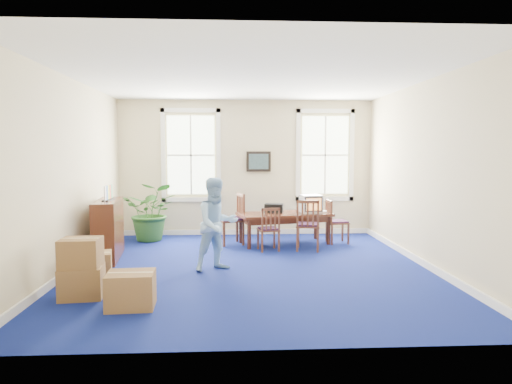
{
  "coord_description": "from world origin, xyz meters",
  "views": [
    {
      "loc": [
        -0.34,
        -7.63,
        1.97
      ],
      "look_at": [
        0.1,
        0.6,
        1.25
      ],
      "focal_mm": 32.0,
      "sensor_mm": 36.0,
      "label": 1
    }
  ],
  "objects_px": {
    "conference_table": "(284,228)",
    "credenza": "(108,230)",
    "crt_tv": "(311,204)",
    "cardboard_boxes": "(100,264)",
    "chair_near_left": "(268,229)",
    "man": "(217,224)",
    "potted_plant": "(152,212)"
  },
  "relations": [
    {
      "from": "conference_table",
      "to": "credenza",
      "type": "height_order",
      "value": "credenza"
    },
    {
      "from": "crt_tv",
      "to": "cardboard_boxes",
      "type": "relative_size",
      "value": 0.31
    },
    {
      "from": "cardboard_boxes",
      "to": "conference_table",
      "type": "bearing_deg",
      "value": 49.08
    },
    {
      "from": "credenza",
      "to": "chair_near_left",
      "type": "bearing_deg",
      "value": 3.85
    },
    {
      "from": "cardboard_boxes",
      "to": "man",
      "type": "bearing_deg",
      "value": 38.76
    },
    {
      "from": "crt_tv",
      "to": "credenza",
      "type": "height_order",
      "value": "credenza"
    },
    {
      "from": "crt_tv",
      "to": "man",
      "type": "distance_m",
      "value": 2.94
    },
    {
      "from": "man",
      "to": "potted_plant",
      "type": "bearing_deg",
      "value": 92.3
    },
    {
      "from": "man",
      "to": "chair_near_left",
      "type": "bearing_deg",
      "value": 28.67
    },
    {
      "from": "chair_near_left",
      "to": "potted_plant",
      "type": "height_order",
      "value": "potted_plant"
    },
    {
      "from": "crt_tv",
      "to": "man",
      "type": "xyz_separation_m",
      "value": [
        -1.96,
        -2.19,
        -0.08
      ]
    },
    {
      "from": "chair_near_left",
      "to": "man",
      "type": "bearing_deg",
      "value": 46.01
    },
    {
      "from": "potted_plant",
      "to": "credenza",
      "type": "bearing_deg",
      "value": -105.71
    },
    {
      "from": "man",
      "to": "credenza",
      "type": "height_order",
      "value": "man"
    },
    {
      "from": "conference_table",
      "to": "man",
      "type": "bearing_deg",
      "value": -135.55
    },
    {
      "from": "crt_tv",
      "to": "chair_near_left",
      "type": "bearing_deg",
      "value": -151.4
    },
    {
      "from": "conference_table",
      "to": "cardboard_boxes",
      "type": "distance_m",
      "value": 4.51
    },
    {
      "from": "man",
      "to": "credenza",
      "type": "xyz_separation_m",
      "value": [
        -2.03,
        0.92,
        -0.23
      ]
    },
    {
      "from": "potted_plant",
      "to": "cardboard_boxes",
      "type": "height_order",
      "value": "potted_plant"
    },
    {
      "from": "potted_plant",
      "to": "crt_tv",
      "type": "bearing_deg",
      "value": -7.71
    },
    {
      "from": "chair_near_left",
      "to": "credenza",
      "type": "xyz_separation_m",
      "value": [
        -3.01,
        -0.56,
        0.1
      ]
    },
    {
      "from": "crt_tv",
      "to": "chair_near_left",
      "type": "distance_m",
      "value": 1.28
    },
    {
      "from": "conference_table",
      "to": "chair_near_left",
      "type": "distance_m",
      "value": 0.79
    },
    {
      "from": "potted_plant",
      "to": "chair_near_left",
      "type": "bearing_deg",
      "value": -25.2
    },
    {
      "from": "crt_tv",
      "to": "conference_table",
      "type": "bearing_deg",
      "value": 176.97
    },
    {
      "from": "credenza",
      "to": "cardboard_boxes",
      "type": "distance_m",
      "value": 2.23
    },
    {
      "from": "credenza",
      "to": "man",
      "type": "bearing_deg",
      "value": -30.96
    },
    {
      "from": "conference_table",
      "to": "credenza",
      "type": "xyz_separation_m",
      "value": [
        -3.41,
        -1.22,
        0.21
      ]
    },
    {
      "from": "crt_tv",
      "to": "chair_near_left",
      "type": "height_order",
      "value": "crt_tv"
    },
    {
      "from": "credenza",
      "to": "potted_plant",
      "type": "height_order",
      "value": "potted_plant"
    },
    {
      "from": "potted_plant",
      "to": "man",
      "type": "bearing_deg",
      "value": -59.92
    },
    {
      "from": "cardboard_boxes",
      "to": "chair_near_left",
      "type": "bearing_deg",
      "value": 47.02
    }
  ]
}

